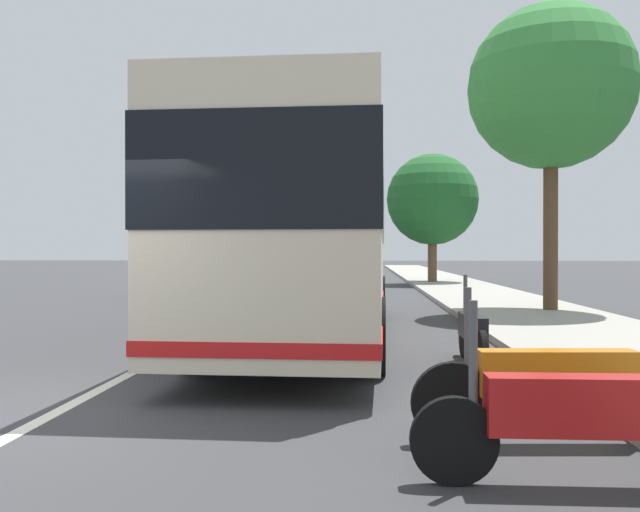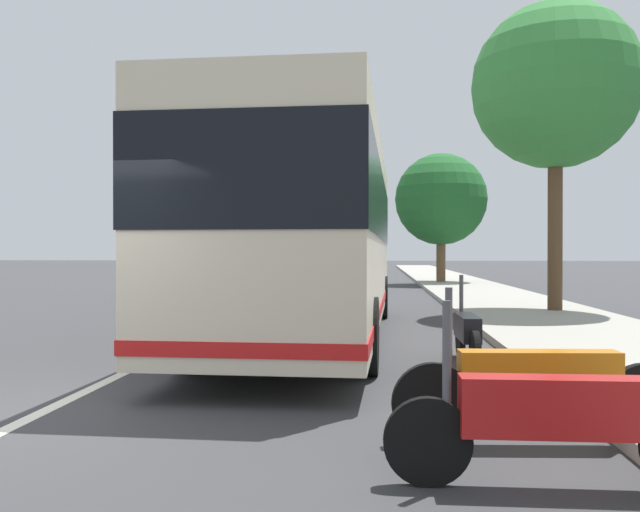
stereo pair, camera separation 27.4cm
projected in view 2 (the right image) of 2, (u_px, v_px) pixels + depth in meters
ground_plane at (47, 410)px, 6.57m from camera, size 220.00×220.00×0.00m
sidewalk_curb at (533, 314)px, 15.92m from camera, size 110.00×3.60×0.14m
lane_divider_line at (246, 315)px, 16.53m from camera, size 110.00×0.16×0.01m
coach_bus at (313, 229)px, 12.21m from camera, size 11.54×2.93×3.51m
motorcycle_angled at (554, 418)px, 4.38m from camera, size 0.25×2.28×1.25m
motorcycle_by_tree at (538, 385)px, 5.37m from camera, size 0.33×2.39×1.29m
motorcycle_far_end at (467, 333)px, 9.11m from camera, size 2.02×0.25×1.24m
car_side_street at (201, 276)px, 22.76m from camera, size 4.46×2.00×1.54m
car_ahead_same_lane at (303, 262)px, 54.39m from camera, size 4.47×2.03×1.46m
roadside_tree_mid_block at (555, 87)px, 16.28m from camera, size 4.08×4.08×7.71m
roadside_tree_far_block at (441, 200)px, 31.61m from camera, size 4.37×4.37×6.27m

